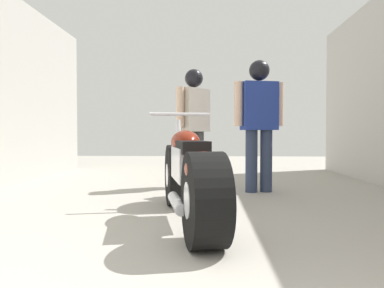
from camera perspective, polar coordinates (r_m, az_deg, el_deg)
ground_plane at (r=3.94m, az=-0.14°, el=-9.19°), size 16.13×16.13×0.00m
motorcycle_maroon_cruiser at (r=2.97m, az=-0.42°, el=-5.09°), size 0.75×2.05×0.95m
mechanic_in_blue at (r=4.62m, az=10.64°, el=4.83°), size 0.66×0.33×1.67m
mechanic_with_helmet at (r=4.98m, az=0.30°, el=4.39°), size 0.50×0.55×1.64m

